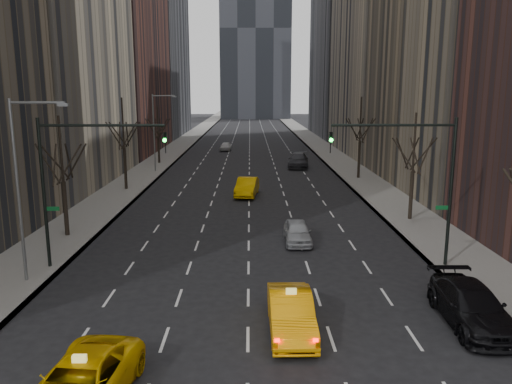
{
  "coord_description": "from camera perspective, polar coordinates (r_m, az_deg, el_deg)",
  "views": [
    {
      "loc": [
        0.1,
        -13.89,
        9.48
      ],
      "look_at": [
        0.45,
        15.6,
        3.5
      ],
      "focal_mm": 35.0,
      "sensor_mm": 36.0,
      "label": 1
    }
  ],
  "objects": [
    {
      "name": "tree_lw_c",
      "position": [
        49.7,
        -14.83,
        4.79
      ],
      "size": [
        3.36,
        3.5,
        8.74
      ],
      "color": "black",
      "rests_on": "ground"
    },
    {
      "name": "parked_suv_black",
      "position": [
        22.83,
        23.38,
        -11.83
      ],
      "size": [
        2.4,
        5.66,
        1.63
      ],
      "primitive_type": "imported",
      "rotation": [
        0.0,
        0.0,
        -0.02
      ],
      "color": "black",
      "rests_on": "ground"
    },
    {
      "name": "silver_sedan_ahead",
      "position": [
        31.9,
        4.75,
        -4.55
      ],
      "size": [
        1.69,
        4.13,
        1.4
      ],
      "primitive_type": "imported",
      "rotation": [
        0.0,
        0.0,
        -0.01
      ],
      "color": "#989A9F",
      "rests_on": "ground"
    },
    {
      "name": "sidewalk_right",
      "position": [
        85.29,
        7.54,
        5.03
      ],
      "size": [
        4.5,
        320.0,
        0.15
      ],
      "primitive_type": "cube",
      "color": "slate",
      "rests_on": "ground"
    },
    {
      "name": "bld_left_far",
      "position": [
        83.7,
        -16.62,
        19.61
      ],
      "size": [
        14.0,
        28.0,
        44.0
      ],
      "primitive_type": "cube",
      "color": "brown",
      "rests_on": "ground"
    },
    {
      "name": "far_suv_grey",
      "position": [
        63.5,
        4.86,
        3.64
      ],
      "size": [
        3.19,
        6.34,
        1.77
      ],
      "primitive_type": "imported",
      "rotation": [
        0.0,
        0.0,
        -0.12
      ],
      "color": "#29292E",
      "rests_on": "ground"
    },
    {
      "name": "tree_lw_d",
      "position": [
        67.26,
        -11.11,
        6.2
      ],
      "size": [
        3.36,
        3.5,
        7.36
      ],
      "color": "black",
      "rests_on": "ground"
    },
    {
      "name": "streetlight_far",
      "position": [
        60.03,
        -11.28,
        7.55
      ],
      "size": [
        2.83,
        0.22,
        9.0
      ],
      "color": "slate",
      "rests_on": "ground"
    },
    {
      "name": "traffic_mast_right",
      "position": [
        27.7,
        18.32,
        2.59
      ],
      "size": [
        6.69,
        0.39,
        8.0
      ],
      "color": "black",
      "rests_on": "ground"
    },
    {
      "name": "tree_lw_b",
      "position": [
        34.59,
        -21.15,
        1.1
      ],
      "size": [
        3.36,
        3.5,
        7.82
      ],
      "color": "black",
      "rests_on": "ground"
    },
    {
      "name": "streetlight_near",
      "position": [
        26.56,
        -25.02,
        2.02
      ],
      "size": [
        2.83,
        0.22,
        9.0
      ],
      "color": "slate",
      "rests_on": "ground"
    },
    {
      "name": "tree_rw_c",
      "position": [
        55.46,
        11.77,
        5.59
      ],
      "size": [
        3.36,
        3.5,
        8.74
      ],
      "color": "black",
      "rests_on": "ground"
    },
    {
      "name": "tree_rw_b",
      "position": [
        38.25,
        17.46,
        2.27
      ],
      "size": [
        3.36,
        3.5,
        7.82
      ],
      "color": "black",
      "rests_on": "ground"
    },
    {
      "name": "sidewalk_left",
      "position": [
        85.32,
        -9.04,
        4.99
      ],
      "size": [
        4.5,
        320.0,
        0.15
      ],
      "primitive_type": "cube",
      "color": "slate",
      "rests_on": "ground"
    },
    {
      "name": "far_taxi",
      "position": [
        45.85,
        -1.03,
        0.59
      ],
      "size": [
        2.38,
        5.25,
        1.67
      ],
      "primitive_type": "imported",
      "rotation": [
        0.0,
        0.0,
        -0.12
      ],
      "color": "#E7A904",
      "rests_on": "ground"
    },
    {
      "name": "taxi_sedan",
      "position": [
        20.48,
        4.01,
        -13.62
      ],
      "size": [
        1.76,
        4.91,
        1.61
      ],
      "primitive_type": "imported",
      "rotation": [
        0.0,
        0.0,
        0.01
      ],
      "color": "#FF9F05",
      "rests_on": "ground"
    },
    {
      "name": "traffic_mast_left",
      "position": [
        27.77,
        -20.06,
        2.5
      ],
      "size": [
        6.69,
        0.39,
        8.0
      ],
      "color": "black",
      "rests_on": "ground"
    },
    {
      "name": "far_car_white",
      "position": [
        81.3,
        -3.49,
        5.23
      ],
      "size": [
        1.91,
        4.13,
        1.37
      ],
      "primitive_type": "imported",
      "rotation": [
        0.0,
        0.0,
        -0.07
      ],
      "color": "silver",
      "rests_on": "ground"
    }
  ]
}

